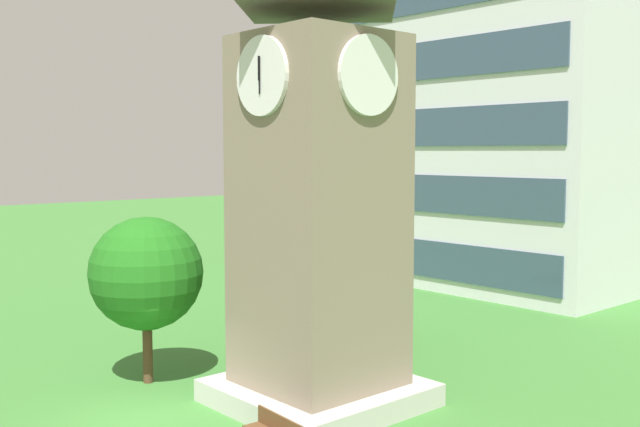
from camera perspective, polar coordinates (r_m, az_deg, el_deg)
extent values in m
plane|color=#3D7A33|center=(20.12, -13.80, -15.17)|extent=(160.00, 160.00, 0.00)
cube|color=silver|center=(41.02, 14.44, 6.28)|extent=(15.16, 12.38, 16.00)
cube|color=#384C60|center=(36.38, 8.71, -3.52)|extent=(13.95, 0.10, 1.80)
cube|color=#384C60|center=(36.06, 8.77, 1.52)|extent=(13.95, 0.10, 1.80)
cube|color=#384C60|center=(36.03, 8.84, 6.61)|extent=(13.95, 0.10, 1.80)
cube|color=#384C60|center=(36.27, 8.90, 11.66)|extent=(13.95, 0.10, 1.80)
cube|color=gray|center=(19.66, -0.12, -0.72)|extent=(3.59, 3.59, 9.87)
cube|color=beige|center=(20.62, -0.12, -13.65)|extent=(4.85, 4.85, 0.60)
cylinder|color=white|center=(18.49, -4.51, 10.55)|extent=(1.98, 0.12, 1.98)
cylinder|color=white|center=(18.31, 3.79, 10.61)|extent=(0.12, 1.98, 1.98)
cube|color=black|center=(18.46, -4.69, 11.11)|extent=(0.05, 0.08, 0.59)
cube|color=black|center=(18.44, -4.72, 10.57)|extent=(0.06, 0.05, 0.89)
cube|color=brown|center=(17.37, -3.08, -15.93)|extent=(1.80, 0.18, 0.40)
cylinder|color=#513823|center=(26.80, 2.94, -7.62)|extent=(0.36, 0.36, 2.13)
sphere|color=#2E631D|center=(26.40, 2.96, -2.78)|extent=(3.48, 3.48, 3.48)
cylinder|color=#513823|center=(22.74, -13.17, -10.04)|extent=(0.29, 0.29, 2.11)
sphere|color=#206C19|center=(22.28, -13.28, -4.51)|extent=(3.33, 3.33, 3.33)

